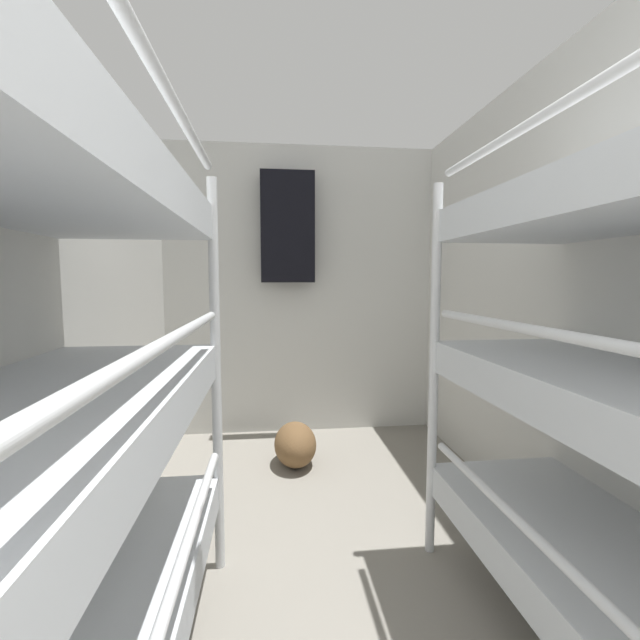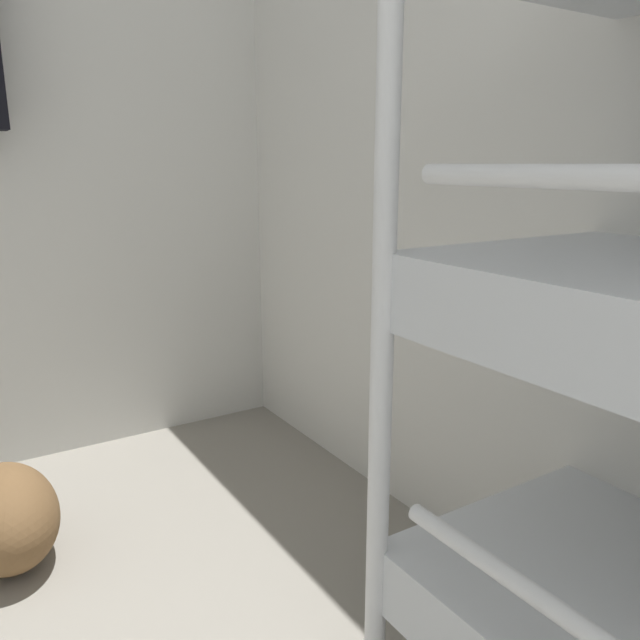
# 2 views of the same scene
# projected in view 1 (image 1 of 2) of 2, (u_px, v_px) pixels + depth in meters

# --- Properties ---
(wall_left) EXTENTS (0.06, 4.17, 2.46)m
(wall_left) POSITION_uv_depth(u_px,v_px,m) (16.00, 307.00, 1.55)
(wall_left) COLOR silver
(wall_left) RESTS_ON ground_plane
(wall_right) EXTENTS (0.06, 4.17, 2.46)m
(wall_right) POSITION_uv_depth(u_px,v_px,m) (610.00, 303.00, 1.81)
(wall_right) COLOR silver
(wall_right) RESTS_ON ground_plane
(wall_back) EXTENTS (2.41, 0.06, 2.46)m
(wall_back) POSITION_uv_depth(u_px,v_px,m) (301.00, 291.00, 3.71)
(wall_back) COLOR silver
(wall_back) RESTS_ON ground_plane
(bunk_stack_left_near) EXTENTS (0.66, 1.75, 1.80)m
(bunk_stack_left_near) POSITION_uv_depth(u_px,v_px,m) (20.00, 436.00, 0.95)
(bunk_stack_left_near) COLOR silver
(bunk_stack_left_near) RESTS_ON ground_plane
(duffel_bag) EXTENTS (0.30, 0.45, 0.30)m
(duffel_bag) POSITION_uv_depth(u_px,v_px,m) (295.00, 444.00, 3.07)
(duffel_bag) COLOR brown
(duffel_bag) RESTS_ON ground_plane
(hanging_coat) EXTENTS (0.44, 0.12, 0.90)m
(hanging_coat) POSITION_uv_depth(u_px,v_px,m) (288.00, 227.00, 3.50)
(hanging_coat) COLOR black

